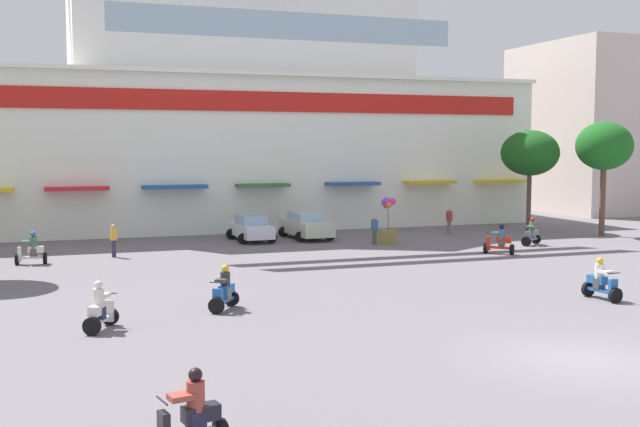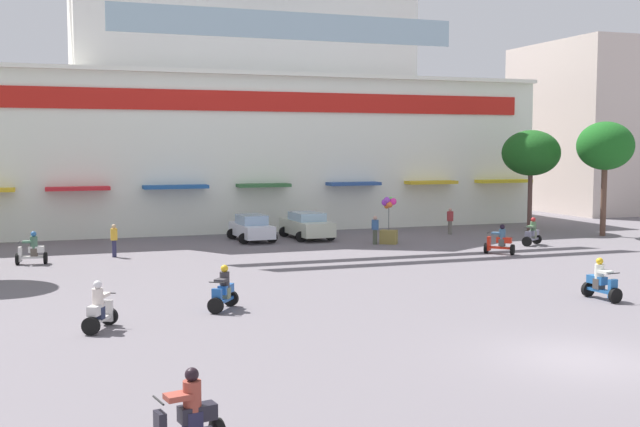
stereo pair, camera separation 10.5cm
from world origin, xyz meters
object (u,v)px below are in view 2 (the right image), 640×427
object	(u,v)px
plaza_tree_3	(605,147)
parked_car_0	(252,228)
plaza_tree_1	(531,153)
scooter_rider_0	(187,418)
parked_car_1	(307,225)
scooter_rider_7	(32,251)
scooter_rider_2	(500,242)
scooter_rider_3	(532,234)
pedestrian_0	(375,228)
balloon_vendor_cart	(389,223)
pedestrian_3	(450,220)
scooter_rider_6	(100,310)
scooter_rider_5	(601,283)
scooter_rider_1	(224,292)
pedestrian_1	(114,238)

from	to	relation	value
plaza_tree_3	parked_car_0	world-z (taller)	plaza_tree_3
plaza_tree_1	scooter_rider_0	xyz separation A→B (m)	(-26.27, -28.35, -4.22)
parked_car_1	scooter_rider_7	distance (m)	15.53
scooter_rider_2	scooter_rider_3	bearing A→B (deg)	34.47
scooter_rider_0	pedestrian_0	distance (m)	29.12
plaza_tree_3	balloon_vendor_cart	bearing A→B (deg)	176.96
scooter_rider_3	pedestrian_3	distance (m)	6.22
scooter_rider_6	scooter_rider_5	bearing A→B (deg)	-3.75
scooter_rider_7	balloon_vendor_cart	xyz separation A→B (m)	(18.17, 1.33, 0.55)
parked_car_1	pedestrian_3	distance (m)	8.87
plaza_tree_1	pedestrian_0	world-z (taller)	plaza_tree_1
scooter_rider_1	scooter_rider_5	size ratio (longest dim) A/B	1.00
scooter_rider_0	pedestrian_3	bearing A→B (deg)	53.87
pedestrian_3	pedestrian_0	bearing A→B (deg)	-154.80
parked_car_0	scooter_rider_6	world-z (taller)	parked_car_0
scooter_rider_5	balloon_vendor_cart	bearing A→B (deg)	92.29
scooter_rider_5	pedestrian_3	world-z (taller)	pedestrian_3
plaza_tree_1	plaza_tree_3	size ratio (longest dim) A/B	0.93
scooter_rider_7	pedestrian_3	xyz separation A→B (m)	(23.55, 4.28, 0.28)
parked_car_0	pedestrian_3	world-z (taller)	pedestrian_3
plaza_tree_3	pedestrian_3	xyz separation A→B (m)	(-8.16, 3.67, -4.38)
pedestrian_0	plaza_tree_1	bearing A→B (deg)	14.47
pedestrian_1	plaza_tree_1	bearing A→B (deg)	7.50
scooter_rider_7	pedestrian_1	bearing A→B (deg)	16.34
pedestrian_3	plaza_tree_3	bearing A→B (deg)	-24.22
scooter_rider_5	scooter_rider_7	world-z (taller)	scooter_rider_7
plaza_tree_1	scooter_rider_6	size ratio (longest dim) A/B	4.19
scooter_rider_7	pedestrian_3	size ratio (longest dim) A/B	0.94
scooter_rider_0	parked_car_1	bearing A→B (deg)	67.90
pedestrian_3	scooter_rider_6	bearing A→B (deg)	-139.55
scooter_rider_6	pedestrian_3	world-z (taller)	pedestrian_3
pedestrian_1	pedestrian_3	xyz separation A→B (m)	(19.86, 3.20, -0.01)
pedestrian_0	balloon_vendor_cart	distance (m)	0.83
scooter_rider_1	scooter_rider_5	world-z (taller)	scooter_rider_1
balloon_vendor_cart	scooter_rider_0	bearing A→B (deg)	-121.07
parked_car_0	pedestrian_1	size ratio (longest dim) A/B	2.52
parked_car_1	scooter_rider_6	distance (m)	22.80
plaza_tree_1	scooter_rider_7	distance (m)	29.88
scooter_rider_5	pedestrian_1	distance (m)	22.17
balloon_vendor_cart	scooter_rider_6	bearing A→B (deg)	-136.36
pedestrian_3	balloon_vendor_cart	distance (m)	6.14
scooter_rider_1	scooter_rider_7	size ratio (longest dim) A/B	0.98
pedestrian_1	pedestrian_0	bearing A→B (deg)	1.29
plaza_tree_1	pedestrian_1	size ratio (longest dim) A/B	3.97
pedestrian_1	balloon_vendor_cart	world-z (taller)	balloon_vendor_cart
scooter_rider_2	pedestrian_0	size ratio (longest dim) A/B	0.96
scooter_rider_5	pedestrian_1	xyz separation A→B (m)	(-15.15, 16.18, 0.30)
plaza_tree_1	scooter_rider_1	world-z (taller)	plaza_tree_1
parked_car_1	pedestrian_3	world-z (taller)	pedestrian_3
plaza_tree_3	scooter_rider_0	distance (m)	38.05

